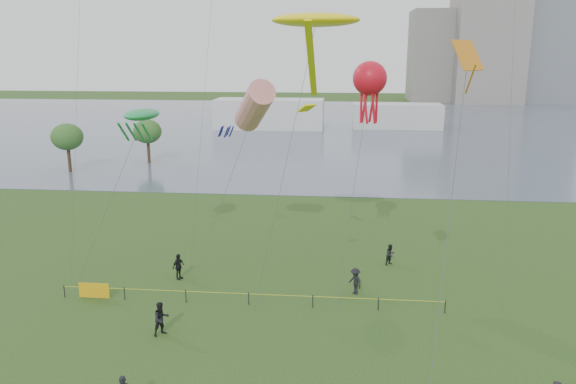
{
  "coord_description": "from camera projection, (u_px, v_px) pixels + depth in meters",
  "views": [
    {
      "loc": [
        2.82,
        -19.27,
        15.37
      ],
      "look_at": [
        0.0,
        10.0,
        8.0
      ],
      "focal_mm": 35.0,
      "sensor_mm": 36.0,
      "label": 1
    }
  ],
  "objects": [
    {
      "name": "spectator_a",
      "position": [
        161.0,
        319.0,
        31.13
      ],
      "size": [
        1.19,
        1.18,
        1.94
      ],
      "primitive_type": "imported",
      "rotation": [
        0.0,
        0.0,
        0.76
      ],
      "color": "black",
      "rests_on": "ground_plane"
    },
    {
      "name": "fence",
      "position": [
        153.0,
        293.0,
        35.47
      ],
      "size": [
        24.07,
        0.07,
        1.05
      ],
      "color": "black",
      "rests_on": "ground_plane"
    },
    {
      "name": "building_low",
      "position": [
        436.0,
        56.0,
        178.42
      ],
      "size": [
        16.0,
        18.0,
        28.0
      ],
      "primitive_type": "cube",
      "color": "slate",
      "rests_on": "ground_plane"
    },
    {
      "name": "lake",
      "position": [
        329.0,
        126.0,
        119.15
      ],
      "size": [
        400.0,
        120.0,
        0.08
      ],
      "primitive_type": "cube",
      "color": "#4F5B6C",
      "rests_on": "ground_plane"
    },
    {
      "name": "kite_octopus",
      "position": [
        370.0,
        80.0,
        36.3
      ],
      "size": [
        2.97,
        6.89,
        14.8
      ],
      "rotation": [
        0.0,
        0.0,
        0.24
      ],
      "color": "#3F3F42"
    },
    {
      "name": "spectator_c",
      "position": [
        178.0,
        267.0,
        38.83
      ],
      "size": [
        0.88,
        1.16,
        1.83
      ],
      "primitive_type": "imported",
      "rotation": [
        0.0,
        0.0,
        1.1
      ],
      "color": "black",
      "rests_on": "ground_plane"
    },
    {
      "name": "pavilion_right",
      "position": [
        397.0,
        116.0,
        115.31
      ],
      "size": [
        18.0,
        7.0,
        5.0
      ],
      "primitive_type": "cube",
      "color": "silver",
      "rests_on": "ground_plane"
    },
    {
      "name": "kite_windsock",
      "position": [
        254.0,
        106.0,
        38.62
      ],
      "size": [
        5.69,
        6.36,
        13.66
      ],
      "rotation": [
        0.0,
        0.0,
        0.19
      ],
      "color": "#3F3F42"
    },
    {
      "name": "spectator_g",
      "position": [
        390.0,
        255.0,
        41.5
      ],
      "size": [
        0.97,
        0.95,
        1.57
      ],
      "primitive_type": "imported",
      "rotation": [
        0.0,
        0.0,
        0.73
      ],
      "color": "black",
      "rests_on": "ground_plane"
    },
    {
      "name": "kite_stingray",
      "position": [
        316.0,
        21.0,
        33.66
      ],
      "size": [
        6.04,
        10.15,
        17.65
      ],
      "rotation": [
        0.0,
        0.0,
        0.24
      ],
      "color": "#3F3F42"
    },
    {
      "name": "kite_delta",
      "position": [
        466.0,
        73.0,
        24.18
      ],
      "size": [
        4.0,
        13.17,
        15.89
      ],
      "rotation": [
        0.0,
        0.0,
        0.38
      ],
      "color": "#3F3F42"
    },
    {
      "name": "trees",
      "position": [
        11.0,
        134.0,
        70.76
      ],
      "size": [
        28.58,
        19.3,
        8.05
      ],
      "color": "#342617",
      "rests_on": "ground_plane"
    },
    {
      "name": "building_mid",
      "position": [
        487.0,
        39.0,
        170.11
      ],
      "size": [
        20.0,
        20.0,
        38.0
      ],
      "primitive_type": "cube",
      "color": "gray",
      "rests_on": "ground_plane"
    },
    {
      "name": "spectator_b",
      "position": [
        355.0,
        281.0,
        36.44
      ],
      "size": [
        1.21,
        1.31,
        1.77
      ],
      "primitive_type": "imported",
      "rotation": [
        0.0,
        0.0,
        -0.94
      ],
      "color": "black",
      "rests_on": "ground_plane"
    },
    {
      "name": "pavilion_left",
      "position": [
        270.0,
        114.0,
        114.71
      ],
      "size": [
        22.0,
        8.0,
        6.0
      ],
      "primitive_type": "cube",
      "color": "silver",
      "rests_on": "ground_plane"
    },
    {
      "name": "kite_creature",
      "position": [
        142.0,
        115.0,
        39.3
      ],
      "size": [
        4.62,
        7.0,
        11.47
      ],
      "rotation": [
        0.0,
        0.0,
        -0.06
      ],
      "color": "#3F3F42"
    }
  ]
}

